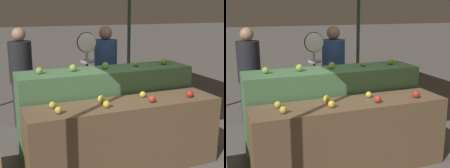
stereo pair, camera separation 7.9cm
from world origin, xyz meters
TOP-DOWN VIEW (x-y plane):
  - display_counter_front at (0.00, 0.00)m, footprint 2.26×0.55m
  - display_counter_back at (0.00, 0.60)m, footprint 2.26×0.55m
  - apple_front_0 at (-0.79, -0.10)m, footprint 0.08×0.08m
  - apple_front_1 at (-0.27, -0.10)m, footprint 0.08×0.08m
  - apple_front_2 at (0.27, -0.11)m, footprint 0.08×0.08m
  - apple_front_3 at (0.79, -0.11)m, footprint 0.09×0.09m
  - apple_front_4 at (-0.81, 0.10)m, footprint 0.07×0.07m
  - apple_front_5 at (-0.26, 0.10)m, footprint 0.08×0.08m
  - apple_front_6 at (0.27, 0.10)m, footprint 0.07×0.07m
  - apple_back_0 at (-0.85, 0.61)m, footprint 0.08×0.08m
  - apple_back_1 at (-0.44, 0.61)m, footprint 0.09×0.09m
  - apple_back_2 at (-0.01, 0.61)m, footprint 0.09×0.09m
  - apple_back_3 at (0.43, 0.61)m, footprint 0.08×0.08m
  - apple_back_4 at (0.85, 0.59)m, footprint 0.09×0.09m
  - produce_scale at (-0.06, 1.21)m, footprint 0.29×0.20m
  - person_vendor_at_scale at (0.35, 1.51)m, footprint 0.46×0.46m
  - person_customer_left at (-0.92, 1.87)m, footprint 0.46×0.46m

SIDE VIEW (x-z plane):
  - display_counter_front at x=0.00m, z-range 0.00..0.83m
  - display_counter_back at x=0.00m, z-range 0.00..1.10m
  - apple_front_4 at x=-0.81m, z-range 0.83..0.90m
  - apple_front_6 at x=0.27m, z-range 0.83..0.90m
  - apple_front_0 at x=-0.79m, z-range 0.83..0.90m
  - apple_front_1 at x=-0.27m, z-range 0.83..0.91m
  - apple_front_2 at x=0.27m, z-range 0.83..0.91m
  - apple_front_5 at x=-0.26m, z-range 0.83..0.91m
  - apple_front_3 at x=0.79m, z-range 0.83..0.91m
  - person_customer_left at x=-0.92m, z-range 0.12..1.70m
  - person_vendor_at_scale at x=0.35m, z-range 0.12..1.71m
  - produce_scale at x=-0.06m, z-range 0.35..1.88m
  - apple_back_3 at x=0.43m, z-range 1.10..1.18m
  - apple_back_0 at x=-0.85m, z-range 1.10..1.19m
  - apple_back_4 at x=0.85m, z-range 1.10..1.19m
  - apple_back_2 at x=-0.01m, z-range 1.10..1.19m
  - apple_back_1 at x=-0.44m, z-range 1.10..1.19m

